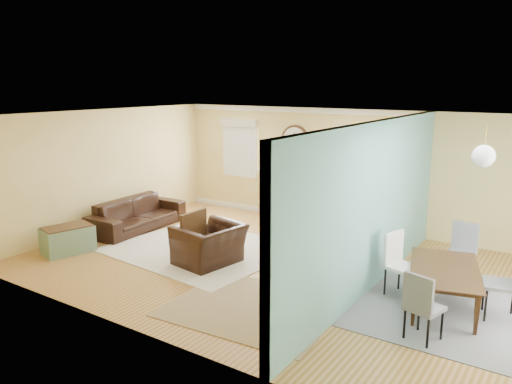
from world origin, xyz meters
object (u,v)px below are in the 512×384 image
(sofa, at_px, (137,214))
(green_chair, at_px, (328,220))
(dining_table, at_px, (446,288))
(eames_chair, at_px, (209,245))
(credenza, at_px, (376,241))

(sofa, relative_size, green_chair, 2.91)
(dining_table, bearing_deg, green_chair, 38.31)
(eames_chair, bearing_deg, credenza, 134.55)
(green_chair, bearing_deg, credenza, -174.60)
(green_chair, bearing_deg, eames_chair, 108.44)
(green_chair, bearing_deg, sofa, 65.78)
(sofa, relative_size, dining_table, 1.37)
(sofa, bearing_deg, dining_table, -95.98)
(dining_table, bearing_deg, eames_chair, 82.55)
(sofa, height_order, credenza, credenza)
(sofa, height_order, green_chair, green_chair)
(credenza, bearing_deg, green_chair, 145.98)
(eames_chair, bearing_deg, sofa, -98.01)
(credenza, height_order, dining_table, credenza)
(sofa, xyz_separation_m, dining_table, (6.58, -0.32, -0.04))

